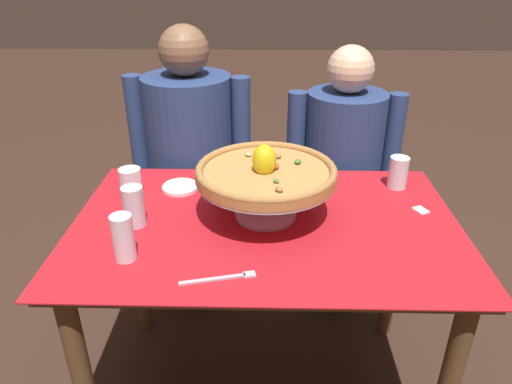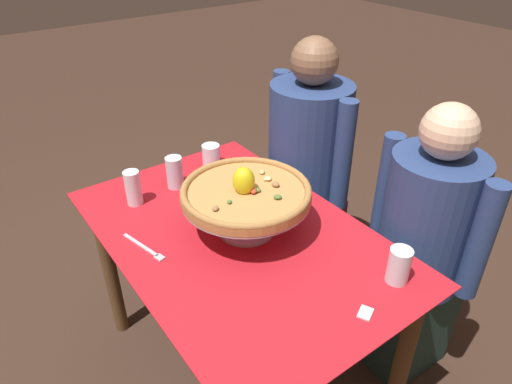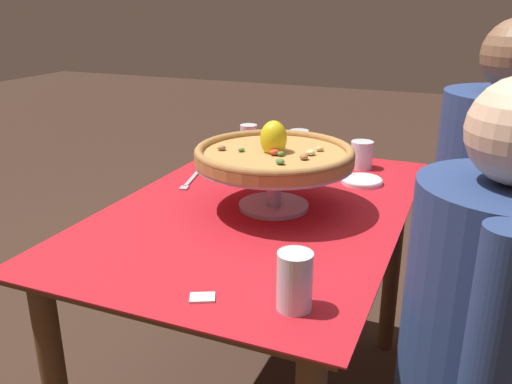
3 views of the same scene
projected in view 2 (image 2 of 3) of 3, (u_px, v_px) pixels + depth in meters
The scene contains 13 objects.
ground_plane at pixel (241, 370), 2.01m from camera, with size 14.00×14.00×0.00m, color #3D281E.
dining_table at pixel (238, 260), 1.67m from camera, with size 1.23×0.80×0.75m.
pizza_stand at pixel (246, 206), 1.58m from camera, with size 0.44×0.44×0.14m.
pizza at pixel (246, 191), 1.54m from camera, with size 0.44×0.44×0.11m.
water_glass_back_right at pixel (398, 267), 1.39m from camera, with size 0.07×0.07×0.12m.
water_glass_side_left at pixel (175, 174), 1.85m from camera, with size 0.07×0.07×0.13m.
water_glass_back_left at pixel (211, 157), 2.01m from camera, with size 0.08×0.08×0.10m.
water_glass_front_left at pixel (133, 190), 1.74m from camera, with size 0.06×0.06×0.14m.
side_plate at pixel (240, 176), 1.93m from camera, with size 0.13×0.13×0.02m.
dinner_fork at pixel (145, 248), 1.54m from camera, with size 0.20×0.07×0.01m.
sugar_packet at pixel (365, 313), 1.30m from camera, with size 0.05×0.04×0.01m, color white.
diner_left at pixel (307, 171), 2.21m from camera, with size 0.53×0.39×1.27m.
diner_right at pixel (419, 255), 1.78m from camera, with size 0.49×0.35×1.19m.
Camera 2 is at (1.07, -0.70, 1.73)m, focal length 32.34 mm.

